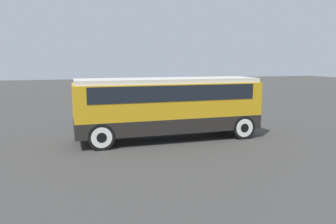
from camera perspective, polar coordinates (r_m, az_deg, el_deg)
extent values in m
plane|color=#423F3D|center=(16.77, 0.00, -4.69)|extent=(120.00, 120.00, 0.00)
cube|color=black|center=(16.59, 0.00, -1.81)|extent=(9.19, 2.53, 0.71)
cube|color=gold|center=(16.41, 0.00, 2.25)|extent=(9.19, 2.53, 1.65)
cube|color=black|center=(16.37, 0.00, 3.65)|extent=(8.09, 2.57, 0.74)
cube|color=silver|center=(16.33, 0.00, 5.51)|extent=(9.01, 2.33, 0.22)
cube|color=gold|center=(18.27, 13.43, 1.93)|extent=(0.36, 2.43, 1.89)
cylinder|color=black|center=(17.07, 12.96, -2.64)|extent=(1.19, 0.28, 1.19)
cylinder|color=silver|center=(17.07, 12.96, -2.64)|extent=(0.93, 0.30, 0.93)
cylinder|color=black|center=(17.07, 12.96, -2.64)|extent=(0.45, 0.32, 0.45)
cylinder|color=black|center=(19.06, 9.45, -1.35)|extent=(1.19, 0.28, 1.19)
cylinder|color=silver|center=(19.06, 9.45, -1.35)|extent=(0.93, 0.30, 0.93)
cylinder|color=black|center=(19.06, 9.45, -1.35)|extent=(0.45, 0.32, 0.45)
cylinder|color=black|center=(14.84, -11.53, -4.30)|extent=(1.19, 0.28, 1.19)
cylinder|color=silver|center=(14.84, -11.53, -4.30)|extent=(0.93, 0.30, 0.93)
cylinder|color=black|center=(14.84, -11.53, -4.30)|extent=(0.45, 0.32, 0.45)
cylinder|color=black|center=(17.09, -12.36, -2.60)|extent=(1.19, 0.28, 1.19)
cylinder|color=silver|center=(17.09, -12.36, -2.60)|extent=(0.93, 0.30, 0.93)
cylinder|color=black|center=(17.09, -12.36, -2.60)|extent=(0.45, 0.32, 0.45)
cube|color=maroon|center=(26.18, 0.95, 1.39)|extent=(4.59, 1.79, 0.59)
cube|color=black|center=(26.06, 0.57, 2.59)|extent=(2.39, 1.61, 0.52)
cylinder|color=black|center=(26.11, 5.34, 0.87)|extent=(0.66, 0.22, 0.66)
cylinder|color=black|center=(26.11, 5.34, 0.87)|extent=(0.25, 0.26, 0.25)
cylinder|color=black|center=(27.58, 4.05, 1.31)|extent=(0.66, 0.22, 0.66)
cylinder|color=black|center=(27.58, 4.05, 1.31)|extent=(0.25, 0.26, 0.25)
cylinder|color=black|center=(24.93, -2.47, 0.52)|extent=(0.66, 0.22, 0.66)
cylinder|color=black|center=(24.93, -2.47, 0.52)|extent=(0.25, 0.26, 0.25)
cylinder|color=black|center=(26.47, -3.37, 1.00)|extent=(0.66, 0.22, 0.66)
cylinder|color=black|center=(26.47, -3.37, 1.00)|extent=(0.25, 0.26, 0.25)
cube|color=#BCBCC1|center=(21.44, -4.02, -0.21)|extent=(4.05, 1.89, 0.66)
cube|color=black|center=(21.32, -4.47, 1.27)|extent=(2.11, 1.70, 0.47)
cylinder|color=black|center=(21.09, 0.72, -1.03)|extent=(0.63, 0.22, 0.63)
cylinder|color=black|center=(21.09, 0.72, -1.03)|extent=(0.24, 0.26, 0.24)
cylinder|color=black|center=(22.70, -0.62, -0.33)|extent=(0.63, 0.22, 0.63)
cylinder|color=black|center=(22.70, -0.62, -0.33)|extent=(0.24, 0.26, 0.24)
cylinder|color=black|center=(20.34, -7.81, -1.48)|extent=(0.63, 0.22, 0.63)
cylinder|color=black|center=(20.34, -7.81, -1.48)|extent=(0.24, 0.26, 0.24)
cylinder|color=black|center=(22.00, -8.56, -0.72)|extent=(0.63, 0.22, 0.63)
cylinder|color=black|center=(22.00, -8.56, -0.72)|extent=(0.24, 0.26, 0.24)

